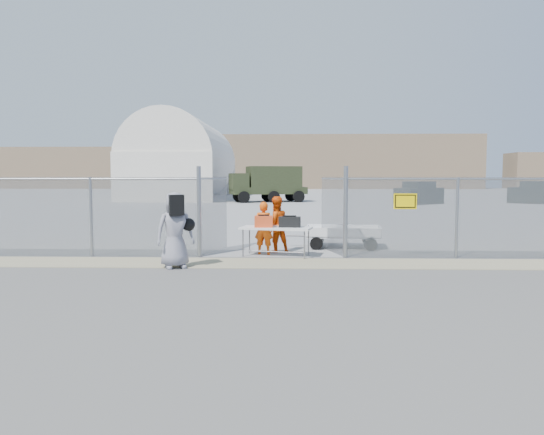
{
  "coord_description": "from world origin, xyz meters",
  "views": [
    {
      "loc": [
        0.46,
        -12.4,
        2.25
      ],
      "look_at": [
        0.0,
        2.0,
        1.1
      ],
      "focal_mm": 35.0,
      "sensor_mm": 36.0,
      "label": 1
    }
  ],
  "objects_px": {
    "security_worker_left": "(264,228)",
    "security_worker_right": "(276,225)",
    "utility_trailer": "(343,236)",
    "folding_table": "(276,242)",
    "visitor": "(175,230)"
  },
  "relations": [
    {
      "from": "security_worker_left",
      "to": "folding_table",
      "type": "bearing_deg",
      "value": 152.3
    },
    {
      "from": "folding_table",
      "to": "utility_trailer",
      "type": "bearing_deg",
      "value": 54.2
    },
    {
      "from": "security_worker_left",
      "to": "security_worker_right",
      "type": "relative_size",
      "value": 0.92
    },
    {
      "from": "security_worker_left",
      "to": "utility_trailer",
      "type": "bearing_deg",
      "value": -134.25
    },
    {
      "from": "security_worker_left",
      "to": "utility_trailer",
      "type": "height_order",
      "value": "security_worker_left"
    },
    {
      "from": "visitor",
      "to": "folding_table",
      "type": "bearing_deg",
      "value": 14.68
    },
    {
      "from": "utility_trailer",
      "to": "security_worker_left",
      "type": "bearing_deg",
      "value": -141.9
    },
    {
      "from": "folding_table",
      "to": "security_worker_left",
      "type": "height_order",
      "value": "security_worker_left"
    },
    {
      "from": "security_worker_right",
      "to": "utility_trailer",
      "type": "xyz_separation_m",
      "value": [
        2.08,
        1.08,
        -0.46
      ]
    },
    {
      "from": "folding_table",
      "to": "security_worker_right",
      "type": "xyz_separation_m",
      "value": [
        -0.03,
        0.78,
        0.41
      ]
    },
    {
      "from": "folding_table",
      "to": "security_worker_left",
      "type": "xyz_separation_m",
      "value": [
        -0.36,
        0.31,
        0.34
      ]
    },
    {
      "from": "security_worker_left",
      "to": "utility_trailer",
      "type": "distance_m",
      "value": 2.89
    },
    {
      "from": "visitor",
      "to": "utility_trailer",
      "type": "relative_size",
      "value": 0.63
    },
    {
      "from": "security_worker_left",
      "to": "utility_trailer",
      "type": "relative_size",
      "value": 0.51
    },
    {
      "from": "security_worker_left",
      "to": "visitor",
      "type": "xyz_separation_m",
      "value": [
        -2.04,
        -2.21,
        0.17
      ]
    }
  ]
}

